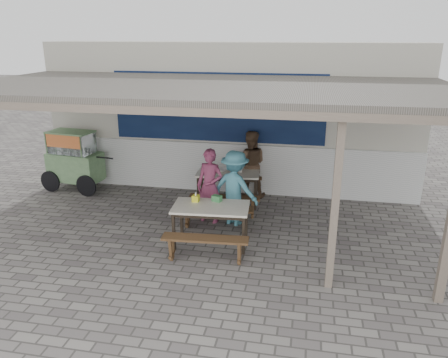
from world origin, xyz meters
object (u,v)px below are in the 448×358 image
at_px(bench_left_wall, 231,180).
at_px(tissue_box, 196,198).
at_px(table_left, 228,176).
at_px(donation_box, 217,198).
at_px(patron_right_table, 235,188).
at_px(condiment_bowl, 222,170).
at_px(bench_right_street, 205,244).
at_px(patron_street_side, 210,186).
at_px(bench_right_wall, 216,213).
at_px(table_right, 211,210).
at_px(bench_left_street, 225,201).
at_px(patron_wall_side, 250,164).
at_px(condiment_jar, 240,170).
at_px(vendor_cart, 74,158).

height_order(bench_left_wall, tissue_box, tissue_box).
xyz_separation_m(table_left, donation_box, (0.12, -1.74, 0.14)).
relative_size(patron_right_table, donation_box, 9.10).
bearing_deg(condiment_bowl, bench_right_street, -84.76).
distance_m(bench_right_street, patron_street_side, 1.75).
height_order(bench_right_wall, donation_box, donation_box).
bearing_deg(patron_right_table, condiment_bowl, -46.03).
distance_m(table_right, patron_right_table, 1.02).
distance_m(bench_left_street, patron_wall_side, 1.44).
bearing_deg(patron_wall_side, bench_right_wall, 72.26).
bearing_deg(patron_street_side, donation_box, -54.87).
bearing_deg(bench_right_wall, table_left, 86.26).
height_order(table_right, condiment_jar, condiment_jar).
height_order(bench_right_street, patron_right_table, patron_right_table).
height_order(bench_right_street, donation_box, donation_box).
bearing_deg(tissue_box, patron_street_side, 84.98).
bearing_deg(vendor_cart, condiment_bowl, 5.18).
bearing_deg(bench_left_street, table_right, -94.73).
bearing_deg(bench_left_street, vendor_cart, 161.54).
distance_m(patron_wall_side, condiment_bowl, 0.76).
bearing_deg(table_left, bench_left_street, -90.00).
xyz_separation_m(table_right, condiment_jar, (0.20, 2.09, 0.12)).
distance_m(tissue_box, condiment_bowl, 1.93).
relative_size(patron_wall_side, condiment_jar, 18.84).
bearing_deg(tissue_box, condiment_jar, 74.83).
height_order(bench_left_street, donation_box, donation_box).
xyz_separation_m(bench_left_wall, bench_right_wall, (0.07, -2.01, -0.00)).
height_order(table_right, donation_box, donation_box).
bearing_deg(patron_right_table, bench_right_wall, 65.37).
xyz_separation_m(table_left, tissue_box, (-0.26, -1.82, 0.14)).
bearing_deg(bench_left_wall, patron_street_side, -99.28).
height_order(bench_right_street, condiment_bowl, condiment_bowl).
height_order(bench_left_wall, patron_street_side, patron_street_side).
xyz_separation_m(bench_right_street, patron_wall_side, (0.30, 3.28, 0.45)).
height_order(bench_right_wall, patron_street_side, patron_street_side).
xyz_separation_m(table_right, bench_right_street, (0.05, -0.67, -0.34)).
distance_m(table_right, condiment_bowl, 2.10).
height_order(tissue_box, donation_box, tissue_box).
distance_m(table_left, donation_box, 1.74).
distance_m(patron_wall_side, tissue_box, 2.54).
xyz_separation_m(patron_street_side, patron_right_table, (0.52, -0.03, 0.00)).
distance_m(donation_box, condiment_jar, 1.85).
bearing_deg(bench_right_wall, bench_left_street, 81.41).
height_order(table_right, vendor_cart, vendor_cart).
relative_size(condiment_jar, condiment_bowl, 0.39).
bearing_deg(condiment_bowl, bench_left_wall, 81.16).
distance_m(bench_left_street, bench_right_street, 1.95).
bearing_deg(patron_right_table, donation_box, 94.72).
bearing_deg(table_left, tissue_box, -102.98).
height_order(patron_street_side, patron_right_table, patron_right_table).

